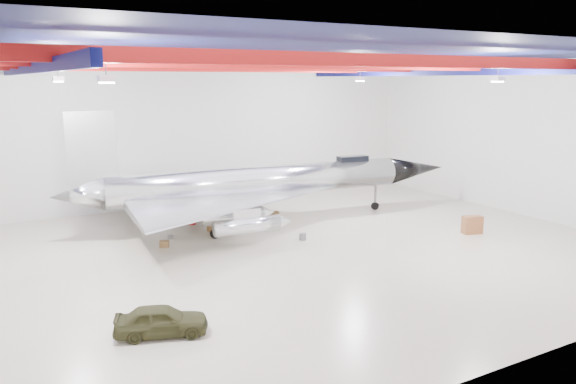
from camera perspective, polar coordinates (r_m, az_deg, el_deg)
floor at (r=31.81m, az=-1.18°, el=-6.32°), size 40.00×40.00×0.00m
wall_back at (r=44.29m, az=-10.50°, el=5.79°), size 40.00×0.00×40.00m
wall_right at (r=43.70m, az=22.65°, el=5.03°), size 0.00×30.00×30.00m
ceiling at (r=30.33m, az=-1.27°, el=13.89°), size 40.00×40.00×0.00m
ceiling_structure at (r=30.31m, az=-1.26°, el=12.61°), size 39.50×29.50×1.08m
jet_aircraft at (r=38.20m, az=-2.85°, el=0.66°), size 28.78×17.85×7.85m
jeep at (r=22.58m, az=-12.76°, el=-12.60°), size 3.81×2.52×1.21m
desk at (r=37.68m, az=18.21°, el=-3.18°), size 1.36×0.93×1.14m
crate_ply at (r=33.85m, az=-12.46°, el=-5.17°), size 0.66×0.60×0.37m
toolbox_red at (r=38.64m, az=-9.67°, el=-3.07°), size 0.49×0.45×0.28m
engine_drum at (r=34.48m, az=1.50°, el=-4.57°), size 0.57×0.57×0.40m
parts_bin at (r=39.75m, az=-1.44°, el=-2.35°), size 0.84×0.76×0.48m
crate_small at (r=35.47m, az=-11.89°, el=-4.50°), size 0.40×0.35×0.23m
oil_barrel at (r=36.74m, az=-7.70°, el=-3.67°), size 0.70×0.64×0.40m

